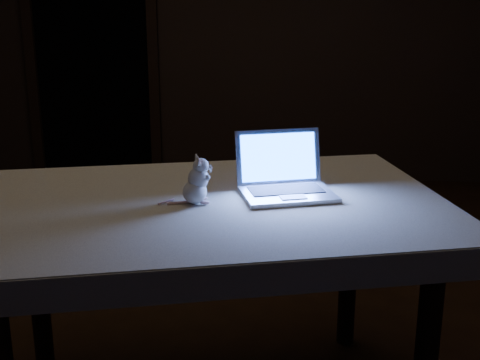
# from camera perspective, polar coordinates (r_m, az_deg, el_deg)

# --- Properties ---
(floor) EXTENTS (5.00, 5.00, 0.00)m
(floor) POSITION_cam_1_polar(r_m,az_deg,el_deg) (2.95, -4.49, -13.27)
(floor) COLOR black
(floor) RESTS_ON ground
(back_wall) EXTENTS (4.50, 0.04, 2.60)m
(back_wall) POSITION_cam_1_polar(r_m,az_deg,el_deg) (5.06, -0.78, 14.55)
(back_wall) COLOR black
(back_wall) RESTS_ON ground
(doorway) EXTENTS (1.06, 0.36, 2.13)m
(doorway) POSITION_cam_1_polar(r_m,az_deg,el_deg) (5.27, -13.05, 11.65)
(doorway) COLOR black
(doorway) RESTS_ON back_wall
(table) EXTENTS (1.64, 1.25, 0.78)m
(table) POSITION_cam_1_polar(r_m,az_deg,el_deg) (2.28, -2.61, -11.49)
(table) COLOR black
(table) RESTS_ON floor
(tablecloth) EXTENTS (1.85, 1.59, 0.09)m
(tablecloth) POSITION_cam_1_polar(r_m,az_deg,el_deg) (2.13, -0.73, -3.10)
(tablecloth) COLOR beige
(tablecloth) RESTS_ON table
(laptop) EXTENTS (0.36, 0.34, 0.21)m
(laptop) POSITION_cam_1_polar(r_m,az_deg,el_deg) (2.14, 4.34, 1.15)
(laptop) COLOR #B7B7BC
(laptop) RESTS_ON tablecloth
(plush_mouse) EXTENTS (0.16, 0.16, 0.16)m
(plush_mouse) POSITION_cam_1_polar(r_m,az_deg,el_deg) (2.08, -4.07, 0.02)
(plush_mouse) COLOR silver
(plush_mouse) RESTS_ON tablecloth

